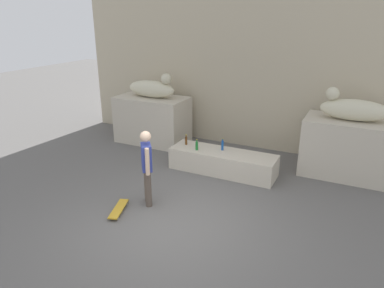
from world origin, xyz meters
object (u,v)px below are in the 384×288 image
(statue_reclining_right, at_px, (353,109))
(skateboard, at_px, (119,209))
(bottle_green, at_px, (197,146))
(bottle_brown, at_px, (186,141))
(bottle_blue, at_px, (222,145))
(statue_reclining_left, at_px, (152,88))
(skater, at_px, (147,165))

(statue_reclining_right, relative_size, skateboard, 1.97)
(bottle_green, bearing_deg, skateboard, -101.81)
(bottle_brown, height_order, bottle_blue, bottle_blue)
(bottle_green, bearing_deg, bottle_blue, 25.31)
(skateboard, height_order, bottle_green, bottle_green)
(bottle_green, xyz_separation_m, bottle_brown, (-0.43, 0.24, -0.00))
(statue_reclining_right, xyz_separation_m, bottle_green, (-3.53, -1.40, -1.06))
(skateboard, height_order, bottle_brown, bottle_brown)
(statue_reclining_left, xyz_separation_m, skater, (2.02, -3.49, -0.82))
(statue_reclining_right, relative_size, skater, 0.97)
(bottle_green, distance_m, bottle_blue, 0.67)
(statue_reclining_right, bearing_deg, bottle_blue, 19.17)
(skater, bearing_deg, statue_reclining_right, -84.51)
(skateboard, distance_m, bottle_brown, 2.95)
(bottle_brown, distance_m, bottle_blue, 1.04)
(statue_reclining_right, distance_m, skater, 5.15)
(statue_reclining_left, height_order, bottle_brown, statue_reclining_left)
(skater, xyz_separation_m, bottle_green, (0.17, 2.09, -0.24))
(statue_reclining_right, height_order, skateboard, statue_reclining_right)
(statue_reclining_left, distance_m, skater, 4.11)
(statue_reclining_left, bearing_deg, bottle_blue, -20.49)
(skater, xyz_separation_m, bottle_blue, (0.78, 2.37, -0.22))
(skateboard, xyz_separation_m, bottle_brown, (0.12, 2.88, 0.62))
(skater, distance_m, skateboard, 1.09)
(statue_reclining_left, bearing_deg, skater, -58.72)
(statue_reclining_left, distance_m, bottle_brown, 2.36)
(statue_reclining_right, xyz_separation_m, skater, (-3.70, -3.49, -0.82))
(statue_reclining_right, distance_m, bottle_blue, 3.30)
(skateboard, relative_size, bottle_brown, 2.91)
(statue_reclining_right, distance_m, bottle_green, 3.94)
(bottle_brown, relative_size, bottle_blue, 0.88)
(skateboard, bearing_deg, statue_reclining_left, 3.30)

